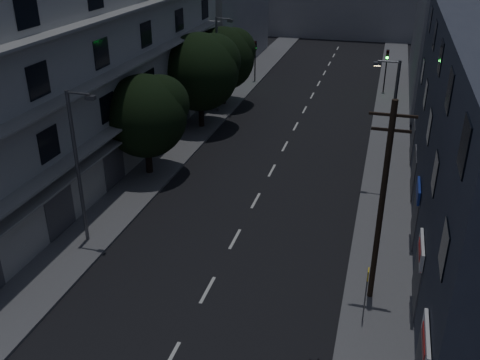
% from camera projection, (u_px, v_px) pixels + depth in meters
% --- Properties ---
extents(ground, '(160.00, 160.00, 0.00)m').
position_uv_depth(ground, '(286.00, 144.00, 40.35)').
color(ground, black).
rests_on(ground, ground).
extents(sidewalk_left, '(3.00, 90.00, 0.15)m').
position_uv_depth(sidewalk_left, '(193.00, 133.00, 42.13)').
color(sidewalk_left, '#565659').
rests_on(sidewalk_left, ground).
extents(sidewalk_right, '(3.00, 90.00, 0.15)m').
position_uv_depth(sidewalk_right, '(388.00, 153.00, 38.50)').
color(sidewalk_right, '#565659').
rests_on(sidewalk_right, ground).
extents(lane_markings, '(0.15, 60.50, 0.01)m').
position_uv_depth(lane_markings, '(300.00, 118.00, 45.77)').
color(lane_markings, beige).
rests_on(lane_markings, ground).
extents(building_left, '(7.00, 36.00, 14.00)m').
position_uv_depth(building_left, '(85.00, 63.00, 34.14)').
color(building_left, '#A2A39E').
rests_on(building_left, ground).
extents(building_far_right, '(6.00, 20.00, 13.00)m').
position_uv_depth(building_far_right, '(452.00, 26.00, 49.37)').
color(building_far_right, slate).
rests_on(building_far_right, ground).
extents(building_far_end, '(24.00, 8.00, 10.00)m').
position_uv_depth(building_far_end, '(348.00, 0.00, 77.23)').
color(building_far_end, slate).
rests_on(building_far_end, ground).
extents(tree_near, '(5.31, 5.31, 6.54)m').
position_uv_depth(tree_near, '(146.00, 113.00, 33.72)').
color(tree_near, black).
rests_on(tree_near, sidewalk_left).
extents(tree_mid, '(6.07, 6.07, 7.47)m').
position_uv_depth(tree_mid, '(201.00, 69.00, 41.52)').
color(tree_mid, black).
rests_on(tree_mid, sidewalk_left).
extents(tree_far, '(5.54, 5.54, 6.85)m').
position_uv_depth(tree_far, '(224.00, 56.00, 47.14)').
color(tree_far, black).
rests_on(tree_far, sidewalk_left).
extents(traffic_signal_far_right, '(0.28, 0.37, 4.10)m').
position_uv_depth(traffic_signal_far_right, '(387.00, 62.00, 50.91)').
color(traffic_signal_far_right, black).
rests_on(traffic_signal_far_right, sidewalk_right).
extents(traffic_signal_far_left, '(0.28, 0.37, 4.10)m').
position_uv_depth(traffic_signal_far_left, '(255.00, 53.00, 54.64)').
color(traffic_signal_far_left, black).
rests_on(traffic_signal_far_left, sidewalk_left).
extents(street_lamp_left_near, '(1.51, 0.25, 8.00)m').
position_uv_depth(street_lamp_left_near, '(79.00, 162.00, 25.95)').
color(street_lamp_left_near, '#54555B').
rests_on(street_lamp_left_near, sidewalk_left).
extents(street_lamp_right, '(1.51, 0.25, 8.00)m').
position_uv_depth(street_lamp_right, '(390.00, 121.00, 31.29)').
color(street_lamp_right, '#515458').
rests_on(street_lamp_right, sidewalk_right).
extents(street_lamp_left_far, '(1.51, 0.25, 8.00)m').
position_uv_depth(street_lamp_left_far, '(218.00, 61.00, 44.99)').
color(street_lamp_left_far, '#56585D').
rests_on(street_lamp_left_far, sidewalk_left).
extents(utility_pole, '(1.80, 0.24, 9.00)m').
position_uv_depth(utility_pole, '(382.00, 202.00, 21.65)').
color(utility_pole, black).
rests_on(utility_pole, sidewalk_right).
extents(bus_stop_sign, '(0.06, 0.35, 2.52)m').
position_uv_depth(bus_stop_sign, '(367.00, 286.00, 21.47)').
color(bus_stop_sign, '#595B60').
rests_on(bus_stop_sign, sidewalk_right).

